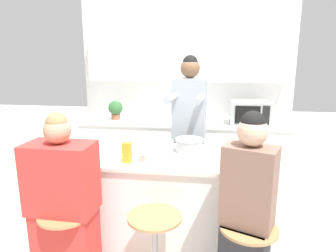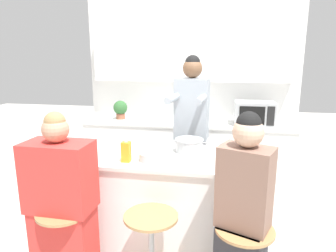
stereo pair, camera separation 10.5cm
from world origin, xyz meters
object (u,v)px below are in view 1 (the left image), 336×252
at_px(kitchen_island, 167,202).
at_px(person_cooking, 189,136).
at_px(microwave, 250,113).
at_px(cooking_pot, 189,145).
at_px(potted_plant, 116,109).
at_px(person_wrapped_blanket, 64,212).
at_px(fruit_bowl, 154,156).
at_px(bar_stool_leftmost, 68,248).
at_px(person_seated_near, 246,223).
at_px(banana_bunch, 240,166).
at_px(coffee_cup_near, 236,155).
at_px(juice_carton, 127,152).
at_px(bar_stool_center, 155,252).

distance_m(kitchen_island, person_cooking, 0.87).
distance_m(kitchen_island, microwave, 1.89).
height_order(cooking_pot, potted_plant, potted_plant).
bearing_deg(person_wrapped_blanket, fruit_bowl, 40.46).
xyz_separation_m(bar_stool_leftmost, person_seated_near, (1.29, 0.03, 0.30)).
distance_m(person_cooking, person_seated_near, 1.47).
bearing_deg(person_wrapped_blanket, microwave, 55.35).
xyz_separation_m(person_seated_near, banana_bunch, (-0.02, 0.39, 0.27)).
relative_size(coffee_cup_near, juice_carton, 0.64).
height_order(person_seated_near, banana_bunch, person_seated_near).
bearing_deg(bar_stool_center, juice_carton, 127.83).
relative_size(kitchen_island, juice_carton, 8.76).
bearing_deg(kitchen_island, bar_stool_center, -90.00).
bearing_deg(person_cooking, coffee_cup_near, -54.28).
bearing_deg(bar_stool_center, kitchen_island, 90.00).
xyz_separation_m(person_seated_near, juice_carton, (-0.94, 0.41, 0.34)).
bearing_deg(microwave, juice_carton, -124.13).
relative_size(person_cooking, person_seated_near, 1.24).
height_order(person_seated_near, potted_plant, person_seated_near).
xyz_separation_m(person_cooking, person_seated_near, (0.49, -1.36, -0.24)).
bearing_deg(potted_plant, bar_stool_center, -66.07).
distance_m(bar_stool_center, coffee_cup_near, 1.02).
relative_size(person_seated_near, potted_plant, 5.45).
relative_size(fruit_bowl, juice_carton, 1.24).
distance_m(kitchen_island, bar_stool_center, 0.62).
bearing_deg(person_seated_near, banana_bunch, 115.73).
xyz_separation_m(banana_bunch, juice_carton, (-0.92, 0.02, 0.07)).
height_order(person_wrapped_blanket, banana_bunch, person_wrapped_blanket).
xyz_separation_m(fruit_bowl, coffee_cup_near, (0.69, 0.11, 0.01)).
relative_size(person_seated_near, banana_bunch, 11.10).
bearing_deg(cooking_pot, kitchen_island, -145.33).
bearing_deg(potted_plant, kitchen_island, -58.44).
height_order(bar_stool_center, microwave, microwave).
bearing_deg(kitchen_island, banana_bunch, -21.61).
bearing_deg(banana_bunch, person_seated_near, -86.46).
bearing_deg(fruit_bowl, coffee_cup_near, 9.11).
height_order(bar_stool_center, person_seated_near, person_seated_near).
xyz_separation_m(bar_stool_center, fruit_bowl, (-0.09, 0.46, 0.58)).
xyz_separation_m(bar_stool_center, coffee_cup_near, (0.60, 0.57, 0.59)).
xyz_separation_m(coffee_cup_near, juice_carton, (-0.90, -0.18, 0.05)).
distance_m(person_cooking, cooking_pot, 0.60).
distance_m(bar_stool_leftmost, coffee_cup_near, 1.52).
bearing_deg(bar_stool_center, fruit_bowl, 101.19).
height_order(person_cooking, cooking_pot, person_cooking).
height_order(bar_stool_center, fruit_bowl, fruit_bowl).
bearing_deg(bar_stool_center, potted_plant, 113.93).
bearing_deg(potted_plant, cooking_pot, -51.41).
bearing_deg(coffee_cup_near, fruit_bowl, -170.89).
xyz_separation_m(bar_stool_leftmost, potted_plant, (-0.33, 2.26, 0.67)).
bearing_deg(potted_plant, coffee_cup_near, -46.03).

